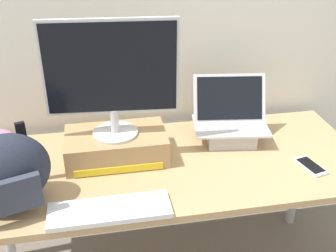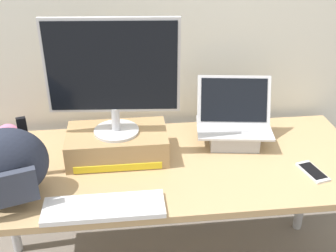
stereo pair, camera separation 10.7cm
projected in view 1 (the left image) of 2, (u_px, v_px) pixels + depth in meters
The scene contains 9 objects.
back_wall at pixel (150, 5), 1.93m from camera, with size 7.00×0.10×2.60m, color silver.
desk at pixel (168, 176), 1.84m from camera, with size 1.75×0.72×0.72m.
toner_box_yellow at pixel (116, 146), 1.81m from camera, with size 0.43×0.26×0.12m.
desktop_monitor at pixel (111, 75), 1.65m from camera, with size 0.54×0.19×0.50m.
open_laptop at pixel (230, 127), 1.96m from camera, with size 0.37×0.28×0.29m.
external_keyboard at pixel (110, 210), 1.51m from camera, with size 0.45×0.15×0.02m.
messenger_backpack at pixel (6, 172), 1.49m from camera, with size 0.37×0.31×0.29m.
cell_phone at pixel (311, 166), 1.77m from camera, with size 0.10×0.16×0.01m.
plush_toy at pixel (3, 142), 1.85m from camera, with size 0.12×0.12×0.12m.
Camera 1 is at (-0.28, -1.49, 1.72)m, focal length 44.32 mm.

